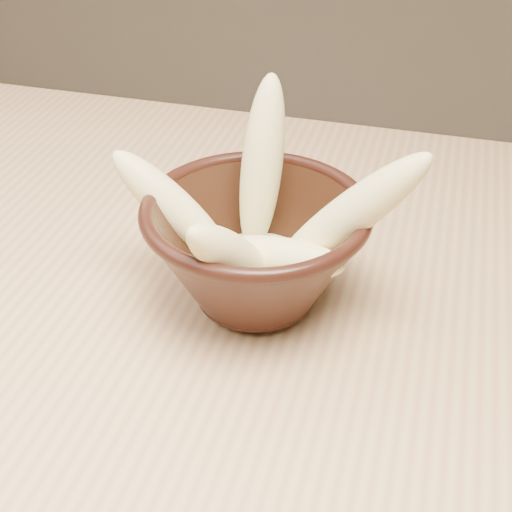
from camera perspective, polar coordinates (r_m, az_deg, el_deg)
The scene contains 8 objects.
table at distance 0.63m, azimuth -8.94°, elevation -10.33°, with size 1.20×0.80×0.75m.
bowl at distance 0.55m, azimuth -0.00°, elevation 0.69°, with size 0.18×0.18×0.10m.
milk_puddle at distance 0.57m, azimuth -0.00°, elevation -1.26°, with size 0.10×0.10×0.01m, color beige.
banana_upright at distance 0.56m, azimuth 0.47°, elevation 7.23°, with size 0.03×0.03×0.14m, color #F1E68E.
banana_left at distance 0.56m, azimuth -6.64°, elevation 3.84°, with size 0.03×0.03×0.12m, color #F1E68E.
banana_right at distance 0.52m, azimuth 7.26°, elevation 3.04°, with size 0.03×0.03×0.16m, color #F1E68E.
banana_across at distance 0.53m, azimuth 1.55°, elevation -0.16°, with size 0.03×0.03×0.11m, color #F1E68E.
banana_front at distance 0.50m, azimuth -1.90°, elevation -0.13°, with size 0.03×0.03×0.12m, color #F1E68E.
Camera 1 is at (0.21, -0.39, 1.12)m, focal length 50.00 mm.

